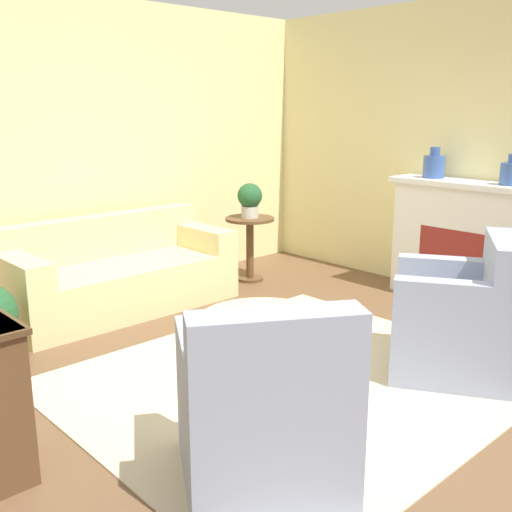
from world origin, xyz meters
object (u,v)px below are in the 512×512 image
Objects in this scene: armchair_right at (460,321)px; ottoman_table at (263,337)px; potted_plant_on_side_table at (250,199)px; side_table at (250,238)px; armchair_left at (264,413)px; couch at (119,276)px; vase_mantel_near at (434,166)px.

armchair_right is 1.22× the size of ottoman_table.
side_table is at bearing 0.00° from potted_plant_on_side_table.
armchair_left reaches higher than side_table.
potted_plant_on_side_table is at bearing 180.00° from side_table.
couch reaches higher than ottoman_table.
vase_mantel_near reaches higher than couch.
side_table is at bearing 79.44° from armchair_right.
side_table is (0.50, 2.69, 0.08)m from armchair_right.
armchair_left is 1.24m from ottoman_table.
potted_plant_on_side_table is at bearing 48.69° from armchair_left.
couch is 1.92× the size of armchair_right.
potted_plant_on_side_table is (-0.99, 1.53, -0.38)m from vase_mantel_near.
side_table is 1.99m from vase_mantel_near.
couch is 2.35× the size of ottoman_table.
couch is at bearing 174.79° from potted_plant_on_side_table.
ottoman_table is at bearing -173.93° from vase_mantel_near.
ottoman_table is 2.36m from side_table.
armchair_right is (1.86, 0.00, 0.00)m from armchair_left.
potted_plant_on_side_table is at bearing 79.44° from armchair_right.
armchair_right is 1.58× the size of side_table.
armchair_right reaches higher than side_table.
potted_plant_on_side_table is at bearing -5.21° from couch.
vase_mantel_near is at bearing 19.16° from armchair_left.
couch is 3.00m from armchair_right.
armchair_right is at bearing -141.95° from vase_mantel_near.
ottoman_table is at bearing 46.69° from armchair_left.
side_table is (1.50, -0.14, 0.15)m from couch.
ottoman_table is 2.44× the size of potted_plant_on_side_table.
side_table reaches higher than ottoman_table.
armchair_left is 3.66m from vase_mantel_near.
ottoman_table is at bearing -90.56° from couch.
potted_plant_on_side_table is (-0.00, 0.00, 0.42)m from side_table.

